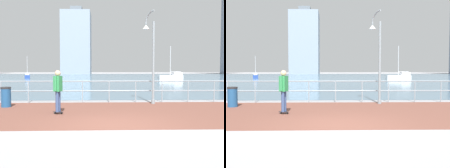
% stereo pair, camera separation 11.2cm
% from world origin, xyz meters
% --- Properties ---
extents(ground, '(220.00, 220.00, 0.00)m').
position_xyz_m(ground, '(0.00, 40.00, 0.00)').
color(ground, '#9E9EA3').
extents(brick_paving, '(28.00, 6.44, 0.01)m').
position_xyz_m(brick_paving, '(0.00, 2.63, 0.00)').
color(brick_paving, brown).
rests_on(brick_paving, ground).
extents(harbor_water, '(180.00, 88.00, 0.00)m').
position_xyz_m(harbor_water, '(0.00, 50.86, 0.00)').
color(harbor_water, slate).
rests_on(harbor_water, ground).
extents(waterfront_railing, '(25.25, 0.06, 1.15)m').
position_xyz_m(waterfront_railing, '(-0.00, 5.86, 0.79)').
color(waterfront_railing, '#8C99A3').
rests_on(waterfront_railing, ground).
extents(lamppost, '(0.59, 0.72, 4.72)m').
position_xyz_m(lamppost, '(2.11, 5.40, 2.61)').
color(lamppost, gray).
rests_on(lamppost, ground).
extents(skateboarder, '(0.41, 0.55, 1.70)m').
position_xyz_m(skateboarder, '(-2.08, 2.28, 1.02)').
color(skateboarder, black).
rests_on(skateboarder, ground).
extents(trash_bin, '(0.46, 0.46, 0.93)m').
position_xyz_m(trash_bin, '(-4.80, 4.31, 0.47)').
color(trash_bin, navy).
rests_on(trash_bin, ground).
extents(sailboat_white, '(3.95, 1.58, 5.40)m').
position_xyz_m(sailboat_white, '(10.52, 33.72, 0.52)').
color(sailboat_white, white).
rests_on(sailboat_white, ground).
extents(sailboat_blue, '(1.71, 3.21, 4.31)m').
position_xyz_m(sailboat_blue, '(-14.81, 43.87, 0.41)').
color(sailboat_blue, '#284799').
rests_on(sailboat_blue, ground).
extents(tower_beige, '(10.38, 12.66, 24.46)m').
position_xyz_m(tower_beige, '(-9.81, 91.63, 11.40)').
color(tower_beige, '#8493A3').
rests_on(tower_beige, ground).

